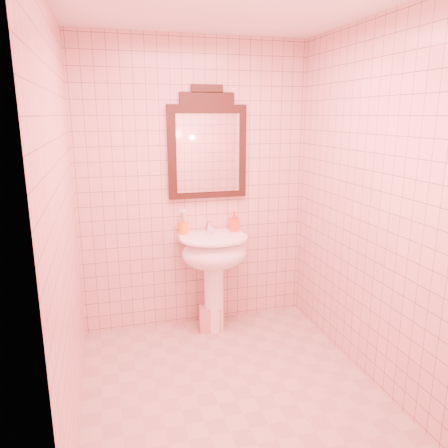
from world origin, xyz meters
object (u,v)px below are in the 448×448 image
object	(u,v)px
mirror	(207,147)
soap_dispenser	(234,222)
pedestal_sink	(214,259)
toothbrush_cup	(183,228)
towel	(210,319)

from	to	relation	value
mirror	soap_dispenser	xyz separation A→B (m)	(0.22, -0.07, -0.65)
pedestal_sink	toothbrush_cup	xyz separation A→B (m)	(-0.23, 0.16, 0.26)
toothbrush_cup	soap_dispenser	size ratio (longest dim) A/B	1.10
soap_dispenser	towel	distance (m)	0.89
toothbrush_cup	towel	world-z (taller)	toothbrush_cup
mirror	toothbrush_cup	world-z (taller)	mirror
towel	pedestal_sink	bearing A→B (deg)	1.24
toothbrush_cup	towel	distance (m)	0.84
toothbrush_cup	mirror	bearing A→B (deg)	10.79
mirror	soap_dispenser	bearing A→B (deg)	-17.87
mirror	towel	bearing A→B (deg)	-100.84
pedestal_sink	towel	world-z (taller)	pedestal_sink
pedestal_sink	toothbrush_cup	distance (m)	0.38
mirror	towel	world-z (taller)	mirror
toothbrush_cup	pedestal_sink	bearing A→B (deg)	-34.15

